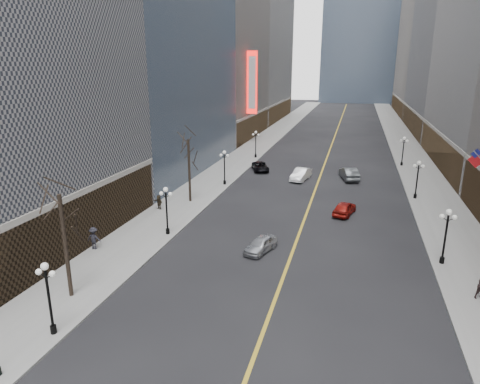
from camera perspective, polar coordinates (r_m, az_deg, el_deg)
The scene contains 22 objects.
sidewalk_east at distance 76.21m, azimuth 22.11°, elevation 3.81°, with size 6.00×230.00×0.15m, color gray.
sidewalk_west at distance 77.81m, azimuth 1.18°, elevation 5.27°, with size 6.00×230.00×0.15m, color gray.
lane_line at distance 85.55m, azimuth 12.02°, elevation 5.89°, with size 0.25×200.00×0.02m, color gold.
bldg_east_d at distance 156.00m, azimuth 26.30°, elevation 20.78°, with size 26.60×46.60×62.80m.
bldg_west_c at distance 97.83m, azimuth -5.89°, elevation 22.26°, with size 26.60×30.60×50.80m.
streetlamp_east_1 at distance 36.97m, azimuth 25.80°, elevation -4.67°, with size 1.26×0.44×4.52m.
streetlamp_east_2 at distance 54.01m, azimuth 22.60°, elevation 2.04°, with size 1.26×0.44×4.52m.
streetlamp_east_3 at distance 71.53m, azimuth 20.94°, elevation 5.49°, with size 1.26×0.44×4.52m.
streetlamp_west_0 at distance 27.22m, azimuth -24.23°, elevation -11.96°, with size 1.26×0.44×4.52m.
streetlamp_west_1 at distance 39.69m, azimuth -9.79°, elevation -1.82°, with size 1.26×0.44×4.52m.
streetlamp_west_2 at distance 55.91m, azimuth -2.09°, elevation 3.76°, with size 1.26×0.44×4.52m.
streetlamp_west_3 at distance 72.97m, azimuth 2.11°, elevation 6.77°, with size 1.26×0.44×4.52m.
theatre_marquee at distance 86.55m, azimuth 1.64°, elevation 14.36°, with size 2.00×0.55×12.00m.
tree_west_near at distance 29.81m, azimuth -22.76°, elevation -2.34°, with size 3.60×3.60×7.92m.
tree_west_far at distance 48.41m, azimuth -6.88°, elevation 5.70°, with size 3.60×3.60×7.92m.
car_nb_near at distance 36.52m, azimuth 2.79°, elevation -7.01°, with size 1.55×3.85×1.31m, color #B4B7BD.
car_nb_mid at distance 59.63m, azimuth 8.12°, elevation 2.34°, with size 1.70×4.87×1.60m, color white.
car_nb_far at distance 64.33m, azimuth 2.73°, elevation 3.40°, with size 2.17×4.72×1.31m, color black.
car_sb_mid at distance 46.62m, azimuth 13.76°, elevation -2.10°, with size 1.70×4.23×1.44m, color maroon.
car_sb_far at distance 61.14m, azimuth 14.34°, elevation 2.39°, with size 1.81×5.20×1.71m, color #43474A.
ped_west_walk at distance 38.58m, azimuth -18.90°, elevation -5.85°, with size 1.26×0.52×1.96m, color #212129.
ped_west_far at distance 47.40m, azimuth -10.77°, elevation -1.33°, with size 1.46×0.42×1.58m, color #2D2519.
Camera 1 is at (4.42, -4.07, 15.20)m, focal length 32.00 mm.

